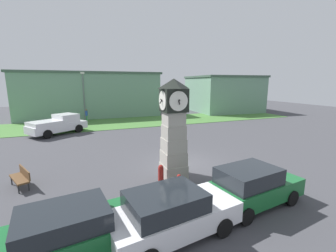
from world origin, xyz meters
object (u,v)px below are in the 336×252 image
street_lamp_near_road (84,93)px  bollard_far_row (207,194)px  car_near_tower (172,213)px  pickup_truck (58,124)px  bollard_mid_row (179,185)px  car_by_building (252,186)px  car_navy_sedan (74,231)px  clock_tower (174,129)px  bollard_near_tower (161,175)px  bench (21,177)px  pedestrian_near_bench (87,115)px  bollard_end_row (231,212)px

street_lamp_near_road → bollard_far_row: bearing=-80.4°
car_near_tower → street_lamp_near_road: (-2.00, 25.34, 2.82)m
car_near_tower → pickup_truck: pickup_truck is taller
bollard_mid_row → car_near_tower: size_ratio=0.23×
pickup_truck → street_lamp_near_road: (2.67, 7.68, 2.68)m
car_by_building → street_lamp_near_road: (-5.72, 24.77, 2.80)m
bollard_far_row → pickup_truck: pickup_truck is taller
car_navy_sedan → clock_tower: bearing=40.8°
clock_tower → bollard_near_tower: (-0.96, -0.72, -2.06)m
bollard_mid_row → bench: 7.50m
bollard_near_tower → car_by_building: car_by_building is taller
bollard_far_row → pedestrian_near_bench: (-3.93, 22.64, 0.47)m
pickup_truck → bollard_far_row: bearing=-67.7°
car_navy_sedan → street_lamp_near_road: 25.34m
bollard_end_row → bench: 9.61m
pedestrian_near_bench → car_by_building: bearing=-76.5°
bollard_mid_row → car_navy_sedan: (-4.17, -2.08, 0.26)m
bollard_far_row → bench: bollard_far_row is taller
car_navy_sedan → pedestrian_near_bench: pedestrian_near_bench is taller
clock_tower → bollard_end_row: bearing=-86.6°
car_by_building → street_lamp_near_road: 25.58m
pedestrian_near_bench → bollard_near_tower: bearing=-82.2°
bollard_near_tower → bollard_far_row: bearing=-63.8°
pickup_truck → car_by_building: bearing=-63.9°
car_navy_sedan → car_by_building: (6.63, 0.39, 0.03)m
car_by_building → car_navy_sedan: bearing=-176.6°
bollard_mid_row → car_navy_sedan: bearing=-153.5°
bollard_mid_row → car_near_tower: bearing=-119.2°
car_navy_sedan → car_near_tower: car_near_tower is taller
bollard_end_row → clock_tower: bearing=93.4°
car_by_building → pickup_truck: (-8.39, 17.09, 0.12)m
bollard_far_row → car_navy_sedan: 5.08m
bollard_far_row → bench: 8.70m
bollard_far_row → car_by_building: bearing=-21.5°
bollard_end_row → pickup_truck: pickup_truck is taller
pedestrian_near_bench → street_lamp_near_road: size_ratio=0.26×
bollard_mid_row → bollard_far_row: bearing=-52.6°
pickup_truck → bench: bearing=-93.3°
bollard_end_row → bollard_near_tower: bearing=107.8°
car_near_tower → car_navy_sedan: bearing=176.4°
bollard_end_row → car_navy_sedan: bearing=175.1°
car_navy_sedan → pickup_truck: pickup_truck is taller
clock_tower → pickup_truck: clock_tower is taller
pickup_truck → bench: 11.90m
car_navy_sedan → pedestrian_near_bench: 23.71m
bollard_far_row → street_lamp_near_road: (-4.06, 24.12, 3.14)m
bollard_near_tower → bollard_mid_row: bollard_near_tower is taller
pickup_truck → bench: pickup_truck is taller
bollard_end_row → pedestrian_near_bench: pedestrian_near_bench is taller
car_by_building → car_near_tower: bearing=-171.3°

